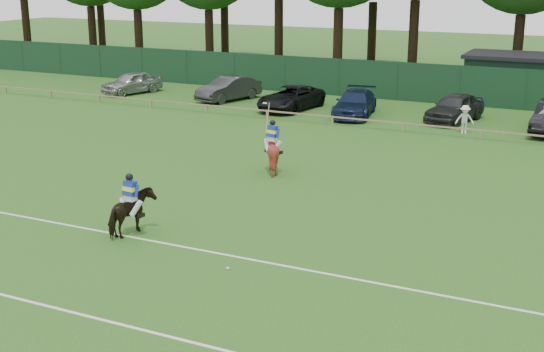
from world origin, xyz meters
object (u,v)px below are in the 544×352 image
Objects in this scene: spectator_left at (465,119)px; spectator_mid at (544,120)px; suv_black at (291,98)px; sedan_grey at (229,89)px; utility_shed at (533,78)px; horse_dark at (131,213)px; horse_chestnut at (273,152)px; polo_ball at (228,268)px; hatch_grey at (455,108)px; sedan_silver at (132,83)px; sedan_navy at (355,103)px.

spectator_left is 0.89× the size of spectator_mid.
sedan_grey is at bearing 174.43° from suv_black.
horse_dark is at bearing -105.81° from utility_shed.
horse_dark is at bearing -51.41° from sedan_grey.
spectator_left is (6.68, 19.84, 0.00)m from horse_dark.
polo_ball is at bearing 121.07° from horse_chestnut.
sedan_grey reaches higher than suv_black.
hatch_grey reaches higher than horse_dark.
horse_chestnut is 0.33× the size of suv_black.
sedan_navy is (16.42, -0.82, -0.01)m from sedan_silver.
suv_black is 1.10× the size of hatch_grey.
utility_shed reaches higher than suv_black.
suv_black is 3.48× the size of spectator_left.
spectator_left is 3.97m from spectator_mid.
sedan_silver is at bearing -175.92° from suv_black.
polo_ball is at bearing -79.56° from hatch_grey.
sedan_navy is (-0.88, 12.97, -0.11)m from horse_chestnut.
spectator_left is 11.17m from utility_shed.
sedan_silver is 0.52× the size of utility_shed.
horse_chestnut is at bearing -95.01° from hatch_grey.
horse_dark is at bearing -36.57° from sedan_silver.
sedan_silver is 12.27m from suv_black.
sedan_grey is 0.91× the size of suv_black.
sedan_navy is at bearing -85.03° from horse_dark.
sedan_grey is 51.70× the size of polo_ball.
horse_dark is 20.93m from spectator_left.
suv_black reaches higher than polo_ball.
horse_chestnut is 0.36× the size of hatch_grey.
spectator_mid is at bearing 0.50° from spectator_left.
sedan_silver is at bearing 157.31° from spectator_left.
sedan_grey is 5.06m from suv_black.
sedan_silver is at bearing -161.91° from utility_shed.
horse_chestnut is at bearing -109.66° from utility_shed.
suv_black is at bearing -145.51° from utility_shed.
horse_chestnut reaches higher than sedan_grey.
sedan_navy is at bearing 4.70° from suv_black.
sedan_navy is 12.61m from utility_shed.
spectator_mid is (10.48, 20.97, 0.09)m from horse_dark.
utility_shed reaches higher than hatch_grey.
horse_chestnut is 17.40m from sedan_grey.
horse_dark is at bearing -147.38° from spectator_mid.
sedan_silver is 0.86× the size of suv_black.
sedan_navy is 3.04× the size of spectator_mid.
hatch_grey is at bearing -98.92° from horse_dark.
sedan_silver reaches higher than horse_dark.
sedan_silver reaches higher than spectator_left.
horse_chestnut is 0.33× the size of sedan_navy.
utility_shed is at bearing 81.92° from polo_ball.
utility_shed reaches higher than sedan_grey.
horse_dark is 19.37× the size of polo_ball.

